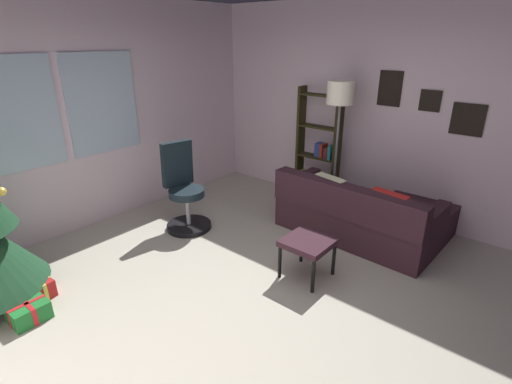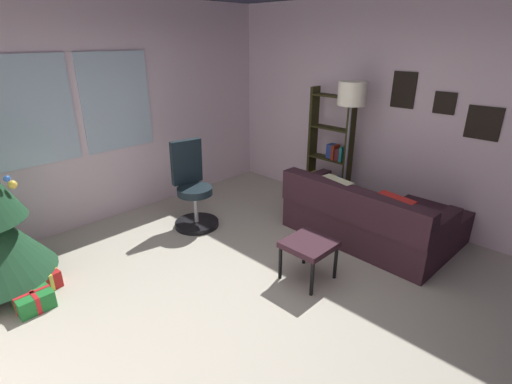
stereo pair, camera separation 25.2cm
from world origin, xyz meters
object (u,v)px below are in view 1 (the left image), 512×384
(gift_box_red, at_px, (40,289))
(bookshelf, at_px, (318,154))
(couch, at_px, (369,216))
(floor_lamp, at_px, (340,104))
(office_chair, at_px, (185,195))
(gift_box_green, at_px, (28,311))
(footstool, at_px, (308,245))

(gift_box_red, bearing_deg, bookshelf, -11.80)
(couch, bearing_deg, floor_lamp, 68.60)
(couch, distance_m, office_chair, 2.28)
(gift_box_green, xyz_separation_m, floor_lamp, (3.54, -0.93, 1.43))
(couch, height_order, bookshelf, bookshelf)
(gift_box_green, bearing_deg, bookshelf, -7.68)
(floor_lamp, bearing_deg, gift_box_red, 160.64)
(bookshelf, bearing_deg, footstool, -150.85)
(footstool, height_order, office_chair, office_chair)
(floor_lamp, bearing_deg, office_chair, 140.42)
(bookshelf, bearing_deg, floor_lamp, -122.11)
(bookshelf, distance_m, floor_lamp, 0.93)
(gift_box_green, bearing_deg, footstool, -35.16)
(bookshelf, bearing_deg, gift_box_green, 172.32)
(footstool, bearing_deg, office_chair, 91.92)
(couch, xyz_separation_m, bookshelf, (0.51, 1.06, 0.45))
(office_chair, distance_m, bookshelf, 1.98)
(gift_box_red, xyz_separation_m, bookshelf, (3.61, -0.75, 0.64))
(office_chair, bearing_deg, gift_box_green, -171.16)
(couch, distance_m, bookshelf, 1.26)
(gift_box_red, height_order, bookshelf, bookshelf)
(gift_box_green, height_order, office_chair, office_chair)
(footstool, xyz_separation_m, gift_box_green, (-2.09, 1.47, -0.28))
(footstool, bearing_deg, gift_box_red, 137.87)
(gift_box_green, bearing_deg, office_chair, 8.84)
(gift_box_red, xyz_separation_m, floor_lamp, (3.34, -1.18, 1.42))
(couch, bearing_deg, bookshelf, 64.10)
(office_chair, distance_m, floor_lamp, 2.24)
(office_chair, bearing_deg, floor_lamp, -39.58)
(gift_box_green, bearing_deg, gift_box_red, 50.82)
(bookshelf, height_order, floor_lamp, floor_lamp)
(gift_box_red, height_order, floor_lamp, floor_lamp)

